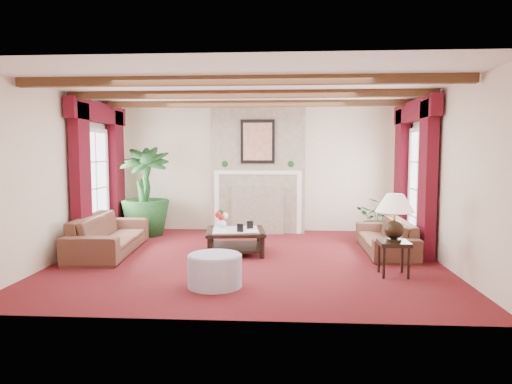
# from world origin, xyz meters

# --- Properties ---
(floor) EXTENTS (6.00, 6.00, 0.00)m
(floor) POSITION_xyz_m (0.00, 0.00, 0.00)
(floor) COLOR #430C15
(floor) RESTS_ON ground
(ceiling) EXTENTS (6.00, 6.00, 0.00)m
(ceiling) POSITION_xyz_m (0.00, 0.00, 2.70)
(ceiling) COLOR white
(ceiling) RESTS_ON floor
(back_wall) EXTENTS (6.00, 0.02, 2.70)m
(back_wall) POSITION_xyz_m (0.00, 2.75, 1.35)
(back_wall) COLOR beige
(back_wall) RESTS_ON ground
(left_wall) EXTENTS (0.02, 5.50, 2.70)m
(left_wall) POSITION_xyz_m (-3.00, 0.00, 1.35)
(left_wall) COLOR beige
(left_wall) RESTS_ON ground
(right_wall) EXTENTS (0.02, 5.50, 2.70)m
(right_wall) POSITION_xyz_m (3.00, 0.00, 1.35)
(right_wall) COLOR beige
(right_wall) RESTS_ON ground
(ceiling_beams) EXTENTS (6.00, 3.00, 0.12)m
(ceiling_beams) POSITION_xyz_m (0.00, 0.00, 2.64)
(ceiling_beams) COLOR #3D2513
(ceiling_beams) RESTS_ON ceiling
(fireplace) EXTENTS (2.00, 0.52, 2.70)m
(fireplace) POSITION_xyz_m (0.00, 2.55, 2.70)
(fireplace) COLOR tan
(fireplace) RESTS_ON ground
(french_door_left) EXTENTS (0.10, 1.10, 2.16)m
(french_door_left) POSITION_xyz_m (-2.97, 1.00, 2.13)
(french_door_left) COLOR white
(french_door_left) RESTS_ON ground
(french_door_right) EXTENTS (0.10, 1.10, 2.16)m
(french_door_right) POSITION_xyz_m (2.97, 1.00, 2.13)
(french_door_right) COLOR white
(french_door_right) RESTS_ON ground
(curtains_left) EXTENTS (0.20, 2.40, 2.55)m
(curtains_left) POSITION_xyz_m (-2.86, 1.00, 2.55)
(curtains_left) COLOR #460915
(curtains_left) RESTS_ON ground
(curtains_right) EXTENTS (0.20, 2.40, 2.55)m
(curtains_right) POSITION_xyz_m (2.86, 1.00, 2.55)
(curtains_right) COLOR #460915
(curtains_right) RESTS_ON ground
(sofa_left) EXTENTS (2.32, 0.99, 0.87)m
(sofa_left) POSITION_xyz_m (-2.44, 0.29, 0.43)
(sofa_left) COLOR black
(sofa_left) RESTS_ON ground
(sofa_right) EXTENTS (1.91, 0.59, 0.74)m
(sofa_right) POSITION_xyz_m (2.32, 0.63, 0.37)
(sofa_right) COLOR black
(sofa_right) RESTS_ON ground
(potted_palm) EXTENTS (1.52, 2.11, 1.03)m
(potted_palm) POSITION_xyz_m (-2.33, 1.96, 0.52)
(potted_palm) COLOR black
(potted_palm) RESTS_ON ground
(small_plant) EXTENTS (1.53, 1.54, 0.66)m
(small_plant) POSITION_xyz_m (2.40, 1.73, 0.33)
(small_plant) COLOR black
(small_plant) RESTS_ON ground
(coffee_table) EXTENTS (1.09, 1.09, 0.40)m
(coffee_table) POSITION_xyz_m (-0.26, 0.39, 0.20)
(coffee_table) COLOR black
(coffee_table) RESTS_ON ground
(side_table) EXTENTS (0.42, 0.42, 0.49)m
(side_table) POSITION_xyz_m (2.10, -0.90, 0.24)
(side_table) COLOR black
(side_table) RESTS_ON ground
(ottoman) EXTENTS (0.70, 0.70, 0.41)m
(ottoman) POSITION_xyz_m (-0.32, -1.56, 0.20)
(ottoman) COLOR #A19CB1
(ottoman) RESTS_ON ground
(table_lamp) EXTENTS (0.54, 0.54, 0.68)m
(table_lamp) POSITION_xyz_m (2.10, -0.90, 0.83)
(table_lamp) COLOR black
(table_lamp) RESTS_ON side_table
(flower_vase) EXTENTS (0.25, 0.26, 0.18)m
(flower_vase) POSITION_xyz_m (-0.54, 0.62, 0.49)
(flower_vase) COLOR silver
(flower_vase) RESTS_ON coffee_table
(book) EXTENTS (0.21, 0.09, 0.28)m
(book) POSITION_xyz_m (-0.08, 0.16, 0.54)
(book) COLOR black
(book) RESTS_ON coffee_table
(photo_frame_a) EXTENTS (0.11, 0.05, 0.15)m
(photo_frame_a) POSITION_xyz_m (-0.16, 0.16, 0.47)
(photo_frame_a) COLOR black
(photo_frame_a) RESTS_ON coffee_table
(photo_frame_b) EXTENTS (0.11, 0.06, 0.14)m
(photo_frame_b) POSITION_xyz_m (-0.03, 0.50, 0.47)
(photo_frame_b) COLOR black
(photo_frame_b) RESTS_ON coffee_table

